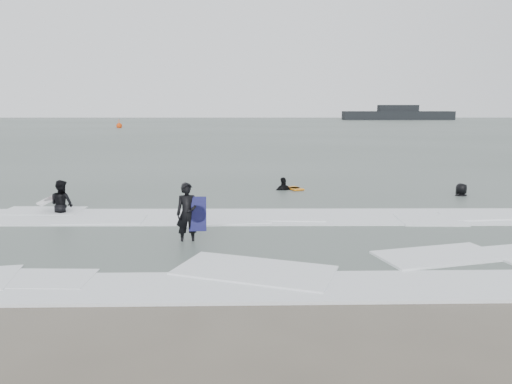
{
  "coord_description": "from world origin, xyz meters",
  "views": [
    {
      "loc": [
        -0.09,
        -10.57,
        3.77
      ],
      "look_at": [
        0.0,
        5.0,
        1.1
      ],
      "focal_mm": 35.0,
      "sensor_mm": 36.0,
      "label": 1
    }
  ],
  "objects_px": {
    "surfer_wading": "(63,214)",
    "buoy": "(119,126)",
    "surfer_right_near": "(284,191)",
    "vessel_horizon": "(398,114)",
    "surfer_right_far": "(461,197)",
    "surfer_centre": "(188,243)"
  },
  "relations": [
    {
      "from": "vessel_horizon",
      "to": "surfer_wading",
      "type": "bearing_deg",
      "value": -110.88
    },
    {
      "from": "surfer_centre",
      "to": "surfer_right_near",
      "type": "height_order",
      "value": "surfer_right_near"
    },
    {
      "from": "surfer_right_near",
      "to": "surfer_right_far",
      "type": "relative_size",
      "value": 1.02
    },
    {
      "from": "vessel_horizon",
      "to": "surfer_centre",
      "type": "bearing_deg",
      "value": -108.34
    },
    {
      "from": "surfer_centre",
      "to": "buoy",
      "type": "distance_m",
      "value": 78.51
    },
    {
      "from": "surfer_right_near",
      "to": "surfer_right_far",
      "type": "xyz_separation_m",
      "value": [
        7.41,
        -1.55,
        0.0
      ]
    },
    {
      "from": "surfer_right_near",
      "to": "surfer_right_far",
      "type": "bearing_deg",
      "value": 150.56
    },
    {
      "from": "surfer_right_near",
      "to": "vessel_horizon",
      "type": "height_order",
      "value": "vessel_horizon"
    },
    {
      "from": "surfer_wading",
      "to": "buoy",
      "type": "distance_m",
      "value": 73.51
    },
    {
      "from": "surfer_centre",
      "to": "surfer_right_far",
      "type": "bearing_deg",
      "value": 21.97
    },
    {
      "from": "surfer_wading",
      "to": "buoy",
      "type": "relative_size",
      "value": 1.08
    },
    {
      "from": "surfer_wading",
      "to": "vessel_horizon",
      "type": "bearing_deg",
      "value": -82.53
    },
    {
      "from": "buoy",
      "to": "surfer_wading",
      "type": "bearing_deg",
      "value": -76.7
    },
    {
      "from": "surfer_wading",
      "to": "buoy",
      "type": "bearing_deg",
      "value": -48.34
    },
    {
      "from": "buoy",
      "to": "surfer_right_near",
      "type": "bearing_deg",
      "value": -69.39
    },
    {
      "from": "surfer_centre",
      "to": "surfer_right_near",
      "type": "distance_m",
      "value": 9.3
    },
    {
      "from": "surfer_centre",
      "to": "surfer_right_near",
      "type": "xyz_separation_m",
      "value": [
        3.19,
        8.73,
        0.0
      ]
    },
    {
      "from": "surfer_centre",
      "to": "surfer_right_far",
      "type": "height_order",
      "value": "same"
    },
    {
      "from": "surfer_right_far",
      "to": "surfer_right_near",
      "type": "bearing_deg",
      "value": -24.18
    },
    {
      "from": "buoy",
      "to": "surfer_centre",
      "type": "bearing_deg",
      "value": -73.82
    },
    {
      "from": "surfer_right_near",
      "to": "vessel_horizon",
      "type": "distance_m",
      "value": 126.29
    },
    {
      "from": "surfer_centre",
      "to": "surfer_right_near",
      "type": "relative_size",
      "value": 0.98
    }
  ]
}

